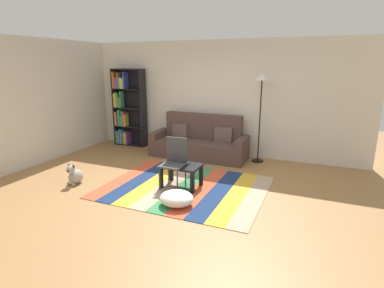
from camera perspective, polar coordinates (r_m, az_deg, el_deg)
name	(u,v)px	position (r m, az deg, el deg)	size (l,w,h in m)	color
ground_plane	(173,189)	(5.58, -3.52, -8.20)	(14.00, 14.00, 0.00)	#9E7042
back_wall	(219,98)	(7.55, 5.08, 8.39)	(6.80, 0.10, 2.70)	silver
left_wall	(55,100)	(7.87, -23.97, 7.45)	(0.10, 5.50, 2.70)	beige
rug	(185,187)	(5.63, -1.29, -7.91)	(2.82, 2.24, 0.01)	#C64C2D
couch	(200,143)	(7.35, 1.42, 0.22)	(2.26, 0.80, 1.00)	#4C3833
bookshelf	(126,110)	(8.53, -12.05, 6.22)	(0.90, 0.28, 2.03)	black
coffee_table	(181,169)	(5.54, -2.00, -4.63)	(0.68, 0.49, 0.41)	black
pouf	(177,198)	(4.91, -2.85, -9.95)	(0.54, 0.49, 0.23)	white
dog	(75,175)	(6.13, -20.76, -5.44)	(0.22, 0.35, 0.40)	#9E998E
standing_lamp	(262,89)	(6.91, 12.67, 9.88)	(0.32, 0.32, 1.96)	black
tv_remote	(188,164)	(5.52, -0.78, -3.67)	(0.04, 0.15, 0.02)	black
folding_chair	(175,159)	(5.47, -3.20, -2.72)	(0.40, 0.40, 0.90)	#38383D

